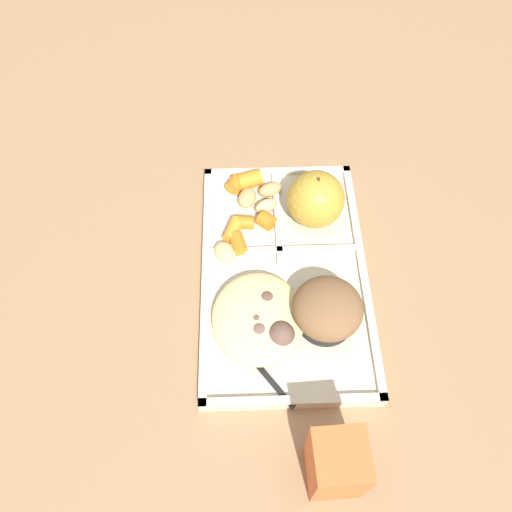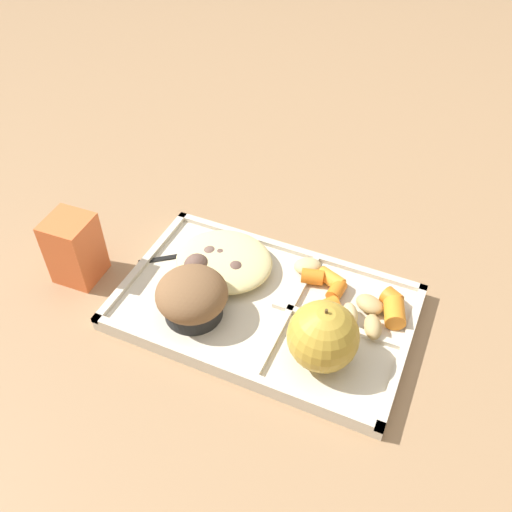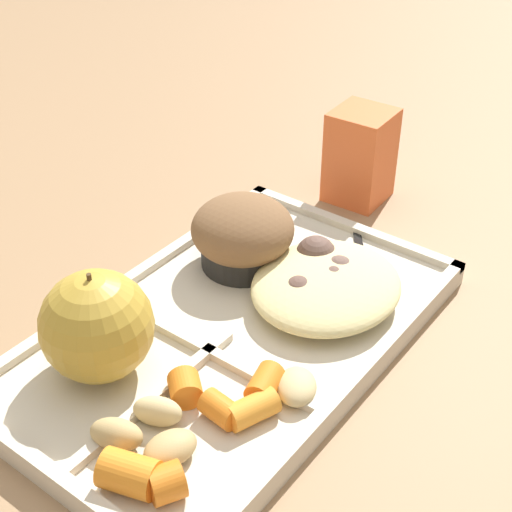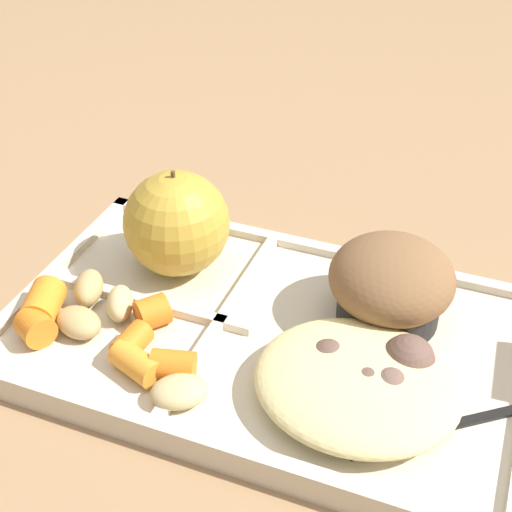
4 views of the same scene
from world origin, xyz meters
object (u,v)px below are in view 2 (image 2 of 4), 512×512
lunch_tray (265,309)px  milk_carton (74,249)px  bran_muffin (192,297)px  green_apple (323,336)px  plastic_fork (195,253)px

lunch_tray → milk_carton: (0.28, 0.04, 0.04)m
bran_muffin → green_apple: bearing=180.0°
bran_muffin → plastic_fork: 0.12m
green_apple → milk_carton: 0.38m
green_apple → milk_carton: bearing=-1.5°
green_apple → bran_muffin: bearing=-0.0°
lunch_tray → milk_carton: milk_carton is taller
lunch_tray → milk_carton: bearing=8.6°
lunch_tray → plastic_fork: bearing=-20.4°
lunch_tray → plastic_fork: (0.14, -0.05, 0.01)m
green_apple → plastic_fork: (0.23, -0.10, -0.04)m
green_apple → plastic_fork: bearing=-23.6°
plastic_fork → bran_muffin: bearing=117.8°
plastic_fork → lunch_tray: bearing=159.6°
lunch_tray → green_apple: size_ratio=4.26×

